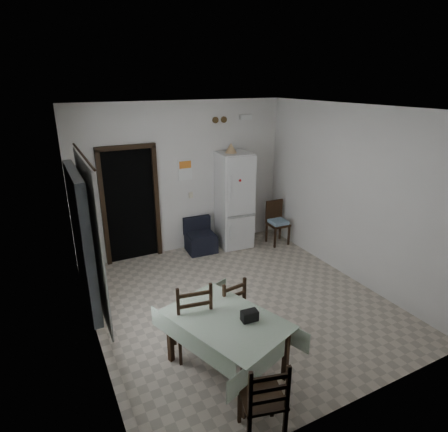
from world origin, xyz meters
TOP-DOWN VIEW (x-y plane):
  - ground at (0.00, 0.00)m, footprint 4.50×4.50m
  - ceiling at (0.00, 0.00)m, footprint 4.20×4.50m
  - wall_back at (0.00, 2.25)m, footprint 4.20×0.02m
  - wall_front at (0.00, -2.25)m, footprint 4.20×0.02m
  - wall_left at (-2.10, 0.00)m, footprint 0.02×4.50m
  - wall_right at (2.10, 0.00)m, footprint 0.02×4.50m
  - doorway at (-1.05, 2.45)m, footprint 1.06×0.52m
  - window_recess at (-2.15, -0.20)m, footprint 0.10×1.20m
  - curtain at (-2.04, -0.20)m, footprint 0.02×1.45m
  - curtain_rod at (-2.03, -0.20)m, footprint 0.02×1.60m
  - calendar at (0.05, 2.24)m, footprint 0.28×0.02m
  - calendar_image at (0.05, 2.23)m, footprint 0.24×0.01m
  - light_switch at (0.15, 2.24)m, footprint 0.08×0.02m
  - vent_left at (0.70, 2.23)m, footprint 0.12×0.03m
  - vent_right at (0.88, 2.23)m, footprint 0.12×0.03m
  - emergency_light at (1.35, 2.21)m, footprint 0.25×0.07m
  - fridge at (0.95, 1.93)m, footprint 0.68×0.68m
  - tan_cone at (0.88, 1.93)m, footprint 0.26×0.26m
  - navy_seat at (0.21, 1.93)m, footprint 0.59×0.57m
  - corner_chair at (1.79, 1.56)m, footprint 0.40×0.40m
  - dining_table at (-0.84, -1.20)m, footprint 1.30×1.59m
  - black_bag at (-0.62, -1.35)m, footprint 0.19×0.13m
  - dining_chair_far_left at (-1.07, -0.73)m, footprint 0.52×0.52m
  - dining_chair_far_right at (-0.51, -0.60)m, footprint 0.42×0.42m
  - dining_chair_near_head at (-0.93, -2.12)m, footprint 0.49×0.49m

SIDE VIEW (x-z plane):
  - ground at x=0.00m, z-range 0.00..0.00m
  - navy_seat at x=0.21m, z-range 0.00..0.67m
  - dining_table at x=-0.84m, z-range 0.00..0.71m
  - dining_chair_far_right at x=-0.51m, z-range 0.00..0.87m
  - corner_chair at x=1.79m, z-range 0.00..0.90m
  - dining_chair_near_head at x=-0.93m, z-range 0.00..0.93m
  - dining_chair_far_left at x=-1.07m, z-range 0.00..1.05m
  - black_bag at x=-0.62m, z-range 0.71..0.83m
  - fridge at x=0.95m, z-range 0.00..1.93m
  - doorway at x=-1.05m, z-range -0.05..2.17m
  - light_switch at x=0.15m, z-range 1.04..1.16m
  - wall_back at x=0.00m, z-range 0.00..2.90m
  - wall_front at x=0.00m, z-range 0.00..2.90m
  - wall_left at x=-2.10m, z-range 0.00..2.90m
  - wall_right at x=2.10m, z-range 0.00..2.90m
  - window_recess at x=-2.15m, z-range 0.75..2.35m
  - curtain at x=-2.04m, z-range 0.62..2.48m
  - calendar at x=0.05m, z-range 1.42..1.82m
  - calendar_image at x=0.05m, z-range 1.65..1.79m
  - tan_cone at x=0.88m, z-range 1.93..2.12m
  - curtain_rod at x=-2.03m, z-range 2.49..2.51m
  - vent_left at x=0.70m, z-range 2.46..2.58m
  - vent_right at x=0.88m, z-range 2.46..2.58m
  - emergency_light at x=1.35m, z-range 2.50..2.59m
  - ceiling at x=0.00m, z-range 2.89..2.91m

